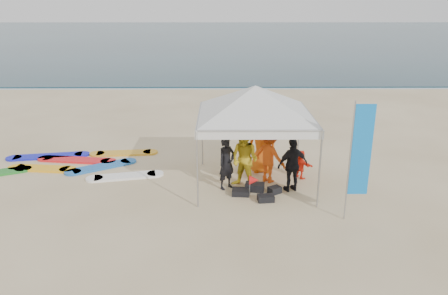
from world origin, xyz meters
name	(u,v)px	position (x,y,z in m)	size (l,w,h in m)	color
ground	(235,226)	(0.00, 0.00, 0.00)	(120.00, 120.00, 0.00)	beige
ocean	(223,36)	(0.00, 60.00, 0.04)	(160.00, 84.00, 0.08)	#0C2633
shoreline_foam	(226,88)	(0.00, 18.20, 0.00)	(160.00, 1.20, 0.01)	silver
person_black_a	(227,163)	(-0.19, 2.33, 0.81)	(0.59, 0.39, 1.61)	black
person_yellow	(245,159)	(0.34, 2.37, 0.90)	(0.88, 0.69, 1.81)	gold
person_orange_a	(269,156)	(1.14, 2.84, 0.85)	(1.10, 0.63, 1.70)	#DB4D13
person_black_b	(293,165)	(1.74, 2.14, 0.81)	(0.95, 0.40, 1.63)	black
person_orange_b	(262,145)	(0.97, 3.63, 0.94)	(0.92, 0.60, 1.88)	orange
person_seated	(301,164)	(2.17, 3.11, 0.46)	(0.85, 0.27, 0.92)	#FF3116
canopy_tent	(256,86)	(0.65, 2.70, 3.04)	(4.62, 4.62, 3.49)	#A5A5A8
feather_flag	(360,152)	(3.07, 0.33, 1.85)	(0.53, 0.04, 3.14)	#A5A5A8
marker_pennant	(254,180)	(0.59, 1.76, 0.49)	(0.28, 0.28, 0.64)	#A5A5A8
gear_pile	(256,191)	(0.68, 1.88, 0.10)	(1.49, 1.13, 0.22)	black
surfboard_spread	(74,164)	(-5.43, 4.30, 0.04)	(6.24, 3.05, 0.07)	#2265B6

